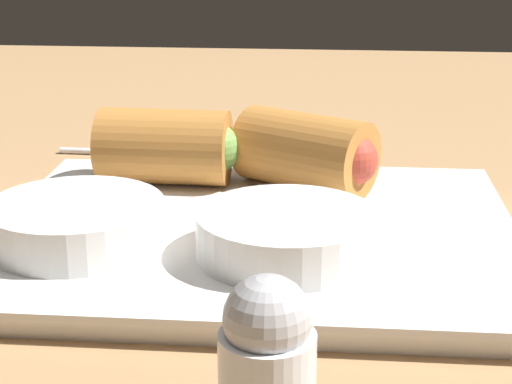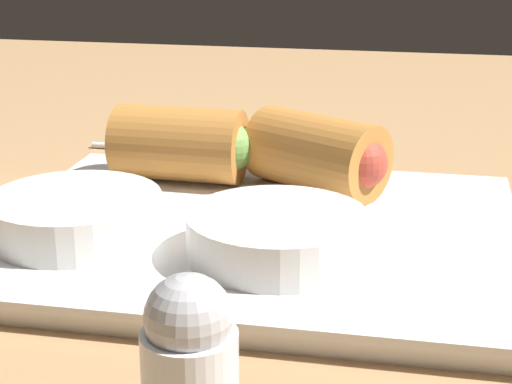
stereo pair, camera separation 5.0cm
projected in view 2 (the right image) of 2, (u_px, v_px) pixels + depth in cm
name	position (u px, v px, depth cm)	size (l,w,h in cm)	color
table_surface	(235.00, 264.00, 49.12)	(180.00, 140.00, 2.00)	#A87F54
serving_plate	(256.00, 236.00, 48.41)	(29.13, 23.68, 1.50)	white
roll_front_left	(323.00, 154.00, 52.95)	(9.55, 8.27, 4.81)	#B77533
roll_front_right	(186.00, 144.00, 55.11)	(9.17, 5.09, 4.81)	#B77533
dipping_bowl_near	(278.00, 233.00, 43.44)	(9.38, 9.38, 2.31)	white
dipping_bowl_far	(75.00, 214.00, 46.12)	(9.38, 9.38, 2.31)	white
spoon	(294.00, 152.00, 64.96)	(20.12, 3.46, 1.50)	silver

